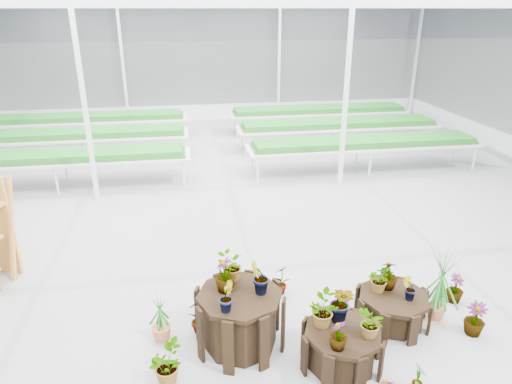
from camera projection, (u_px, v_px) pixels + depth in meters
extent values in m
plane|color=gray|center=(246.00, 278.00, 7.63)|extent=(24.00, 24.00, 0.00)
cylinder|color=black|center=(240.00, 319.00, 6.01)|extent=(1.52, 1.52, 0.79)
cylinder|color=black|center=(341.00, 348.00, 5.68)|extent=(1.12, 1.12, 0.53)
cylinder|color=black|center=(392.00, 309.00, 6.48)|extent=(1.15, 1.15, 0.46)
imported|color=#1C681E|center=(225.00, 274.00, 5.84)|extent=(0.31, 0.31, 0.49)
imported|color=#1C681E|center=(259.00, 278.00, 5.77)|extent=(0.33, 0.33, 0.47)
imported|color=#1C681E|center=(232.00, 267.00, 6.09)|extent=(0.44, 0.41, 0.40)
imported|color=#1C681E|center=(226.00, 296.00, 5.48)|extent=(0.23, 0.26, 0.39)
imported|color=#1C681E|center=(321.00, 310.00, 5.62)|extent=(0.41, 0.45, 0.44)
imported|color=#1C681E|center=(371.00, 324.00, 5.41)|extent=(0.41, 0.43, 0.38)
imported|color=#1C681E|center=(342.00, 303.00, 5.64)|extent=(0.38, 0.40, 0.56)
imported|color=#1C681E|center=(339.00, 335.00, 5.24)|extent=(0.30, 0.30, 0.38)
imported|color=#1C681E|center=(379.00, 279.00, 6.43)|extent=(0.42, 0.44, 0.38)
imported|color=#1C681E|center=(409.00, 289.00, 6.24)|extent=(0.22, 0.20, 0.35)
imported|color=#1C681E|center=(389.00, 275.00, 6.48)|extent=(0.32, 0.32, 0.45)
imported|color=#1C681E|center=(165.00, 364.00, 5.45)|extent=(0.45, 0.50, 0.50)
imported|color=#1C681E|center=(198.00, 314.00, 6.28)|extent=(0.37, 0.33, 0.58)
imported|color=#1C681E|center=(419.00, 377.00, 5.31)|extent=(0.18, 0.24, 0.41)
imported|color=#1C681E|center=(475.00, 319.00, 6.24)|extent=(0.36, 0.36, 0.50)
imported|color=#1C681E|center=(455.00, 288.00, 6.95)|extent=(0.34, 0.34, 0.46)
imported|color=#1C681E|center=(384.00, 281.00, 7.09)|extent=(0.33, 0.30, 0.53)
imported|color=#1C681E|center=(282.00, 278.00, 7.14)|extent=(0.35, 0.32, 0.54)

